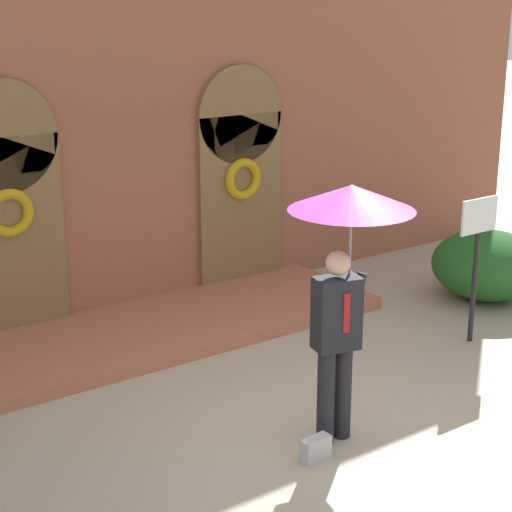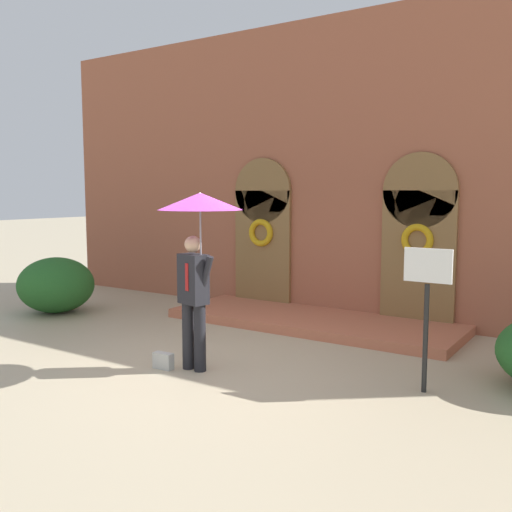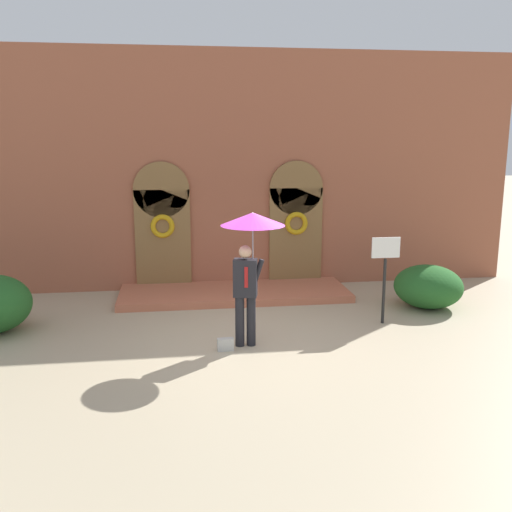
{
  "view_description": "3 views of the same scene",
  "coord_description": "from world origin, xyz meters",
  "px_view_note": "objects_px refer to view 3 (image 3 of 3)",
  "views": [
    {
      "loc": [
        -4.77,
        -5.37,
        3.89
      ],
      "look_at": [
        -0.01,
        1.29,
        1.39
      ],
      "focal_mm": 60.0,
      "sensor_mm": 36.0,
      "label": 1
    },
    {
      "loc": [
        4.65,
        -5.82,
        2.37
      ],
      "look_at": [
        -0.39,
        1.82,
        1.34
      ],
      "focal_mm": 40.0,
      "sensor_mm": 36.0,
      "label": 2
    },
    {
      "loc": [
        -1.27,
        -9.54,
        3.63
      ],
      "look_at": [
        0.28,
        1.47,
        1.28
      ],
      "focal_mm": 40.0,
      "sensor_mm": 36.0,
      "label": 3
    }
  ],
  "objects_px": {
    "person_with_umbrella": "(251,239)",
    "shrub_right": "(428,286)",
    "sign_post": "(385,266)",
    "handbag": "(225,344)"
  },
  "relations": [
    {
      "from": "person_with_umbrella",
      "to": "shrub_right",
      "type": "height_order",
      "value": "person_with_umbrella"
    },
    {
      "from": "person_with_umbrella",
      "to": "sign_post",
      "type": "bearing_deg",
      "value": 17.15
    },
    {
      "from": "person_with_umbrella",
      "to": "shrub_right",
      "type": "bearing_deg",
      "value": 23.23
    },
    {
      "from": "sign_post",
      "to": "shrub_right",
      "type": "distance_m",
      "value": 1.77
    },
    {
      "from": "handbag",
      "to": "shrub_right",
      "type": "distance_m",
      "value": 4.96
    },
    {
      "from": "shrub_right",
      "to": "handbag",
      "type": "bearing_deg",
      "value": -156.79
    },
    {
      "from": "shrub_right",
      "to": "sign_post",
      "type": "bearing_deg",
      "value": -145.96
    },
    {
      "from": "sign_post",
      "to": "handbag",
      "type": "bearing_deg",
      "value": -161.96
    },
    {
      "from": "person_with_umbrella",
      "to": "sign_post",
      "type": "distance_m",
      "value": 2.96
    },
    {
      "from": "handbag",
      "to": "sign_post",
      "type": "bearing_deg",
      "value": 15.1
    }
  ]
}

